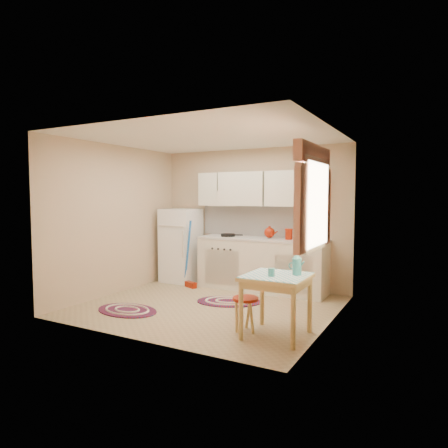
% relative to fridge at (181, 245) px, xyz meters
% --- Properties ---
extents(room_shell, '(3.64, 3.60, 2.52)m').
position_rel_fridge_xyz_m(room_shell, '(1.50, -1.01, 0.90)').
color(room_shell, tan).
rests_on(room_shell, ground).
extents(fridge, '(0.65, 0.60, 1.40)m').
position_rel_fridge_xyz_m(fridge, '(0.00, 0.00, 0.00)').
color(fridge, white).
rests_on(fridge, ground).
extents(broom, '(0.30, 0.22, 1.20)m').
position_rel_fridge_xyz_m(broom, '(0.45, -0.35, -0.10)').
color(broom, blue).
rests_on(broom, ground).
extents(base_cabinets, '(2.25, 0.60, 0.88)m').
position_rel_fridge_xyz_m(base_cabinets, '(1.65, 0.05, -0.26)').
color(base_cabinets, beige).
rests_on(base_cabinets, ground).
extents(countertop, '(2.27, 0.62, 0.04)m').
position_rel_fridge_xyz_m(countertop, '(1.65, 0.05, 0.20)').
color(countertop, beige).
rests_on(countertop, base_cabinets).
extents(frying_pan, '(0.33, 0.33, 0.05)m').
position_rel_fridge_xyz_m(frying_pan, '(1.02, 0.00, 0.24)').
color(frying_pan, black).
rests_on(frying_pan, countertop).
extents(red_kettle, '(0.22, 0.21, 0.20)m').
position_rel_fridge_xyz_m(red_kettle, '(1.80, 0.05, 0.32)').
color(red_kettle, '#921A05').
rests_on(red_kettle, countertop).
extents(red_canister, '(0.13, 0.13, 0.16)m').
position_rel_fridge_xyz_m(red_canister, '(2.14, 0.05, 0.30)').
color(red_canister, '#921A05').
rests_on(red_canister, countertop).
extents(table, '(0.72, 0.72, 0.72)m').
position_rel_fridge_xyz_m(table, '(2.70, -1.97, -0.34)').
color(table, '#DCB96E').
rests_on(table, ground).
extents(stool, '(0.35, 0.35, 0.42)m').
position_rel_fridge_xyz_m(stool, '(2.31, -2.00, -0.49)').
color(stool, '#921A05').
rests_on(stool, ground).
extents(coffee_pot, '(0.14, 0.12, 0.26)m').
position_rel_fridge_xyz_m(coffee_pot, '(2.90, -1.85, 0.15)').
color(coffee_pot, teal).
rests_on(coffee_pot, table).
extents(mug, '(0.10, 0.10, 0.10)m').
position_rel_fridge_xyz_m(mug, '(2.67, -2.07, 0.07)').
color(mug, teal).
rests_on(mug, table).
extents(rug_center, '(1.18, 1.00, 0.02)m').
position_rel_fridge_xyz_m(rug_center, '(1.51, -0.89, -0.69)').
color(rug_center, maroon).
rests_on(rug_center, ground).
extents(rug_left, '(1.00, 0.70, 0.02)m').
position_rel_fridge_xyz_m(rug_left, '(0.45, -2.02, -0.69)').
color(rug_left, maroon).
rests_on(rug_left, ground).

